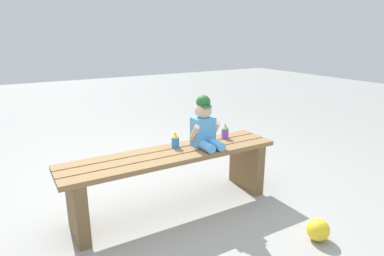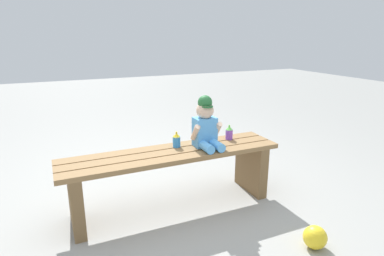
{
  "view_description": "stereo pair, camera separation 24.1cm",
  "coord_description": "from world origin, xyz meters",
  "px_view_note": "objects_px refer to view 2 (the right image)",
  "views": [
    {
      "loc": [
        -1.03,
        -2.06,
        1.32
      ],
      "look_at": [
        0.14,
        -0.05,
        0.65
      ],
      "focal_mm": 30.47,
      "sensor_mm": 36.0,
      "label": 1
    },
    {
      "loc": [
        -0.81,
        -2.17,
        1.32
      ],
      "look_at": [
        0.14,
        -0.05,
        0.65
      ],
      "focal_mm": 30.47,
      "sensor_mm": 36.0,
      "label": 2
    }
  ],
  "objects_px": {
    "sippy_cup_left": "(177,140)",
    "sippy_cup_right": "(229,133)",
    "toy_ball": "(315,237)",
    "park_bench": "(173,169)",
    "child_figure": "(206,125)"
  },
  "relations": [
    {
      "from": "park_bench",
      "to": "sippy_cup_right",
      "type": "distance_m",
      "value": 0.58
    },
    {
      "from": "sippy_cup_left",
      "to": "sippy_cup_right",
      "type": "bearing_deg",
      "value": 0.0
    },
    {
      "from": "child_figure",
      "to": "sippy_cup_left",
      "type": "bearing_deg",
      "value": 159.06
    },
    {
      "from": "sippy_cup_right",
      "to": "toy_ball",
      "type": "xyz_separation_m",
      "value": [
        0.1,
        -0.93,
        -0.45
      ]
    },
    {
      "from": "child_figure",
      "to": "sippy_cup_left",
      "type": "xyz_separation_m",
      "value": [
        -0.21,
        0.08,
        -0.12
      ]
    },
    {
      "from": "sippy_cup_left",
      "to": "toy_ball",
      "type": "relative_size",
      "value": 0.82
    },
    {
      "from": "park_bench",
      "to": "sippy_cup_right",
      "type": "relative_size",
      "value": 13.54
    },
    {
      "from": "sippy_cup_left",
      "to": "child_figure",
      "type": "bearing_deg",
      "value": -20.94
    },
    {
      "from": "sippy_cup_right",
      "to": "toy_ball",
      "type": "relative_size",
      "value": 0.82
    },
    {
      "from": "sippy_cup_right",
      "to": "toy_ball",
      "type": "bearing_deg",
      "value": -83.91
    },
    {
      "from": "park_bench",
      "to": "child_figure",
      "type": "bearing_deg",
      "value": -0.37
    },
    {
      "from": "park_bench",
      "to": "toy_ball",
      "type": "height_order",
      "value": "park_bench"
    },
    {
      "from": "toy_ball",
      "to": "child_figure",
      "type": "bearing_deg",
      "value": 112.96
    },
    {
      "from": "toy_ball",
      "to": "sippy_cup_right",
      "type": "bearing_deg",
      "value": 96.09
    },
    {
      "from": "park_bench",
      "to": "child_figure",
      "type": "relative_size",
      "value": 4.15
    }
  ]
}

